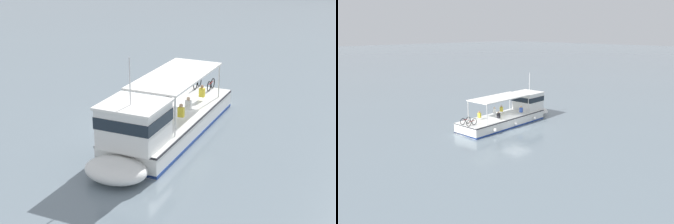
# 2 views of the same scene
# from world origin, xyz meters

# --- Properties ---
(ground_plane) EXTENTS (400.00, 400.00, 0.00)m
(ground_plane) POSITION_xyz_m (0.00, 0.00, 0.00)
(ground_plane) COLOR slate
(ferry_main) EXTENTS (4.11, 12.98, 5.32)m
(ferry_main) POSITION_xyz_m (2.03, -1.40, 1.02)
(ferry_main) COLOR white
(ferry_main) RESTS_ON ground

